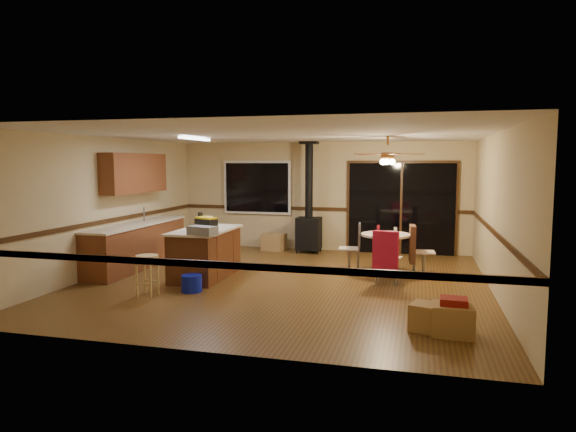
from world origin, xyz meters
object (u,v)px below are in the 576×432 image
(bar_stool, at_px, (147,276))
(box_corner_b, at_px, (429,318))
(kitchen_island, at_px, (205,253))
(toolbox_grey, at_px, (202,231))
(chair_near, at_px, (386,251))
(chair_right, at_px, (414,244))
(chair_left, at_px, (355,242))
(wood_stove, at_px, (309,222))
(toolbox_black, at_px, (206,225))
(blue_bucket, at_px, (192,283))
(dining_table, at_px, (386,247))
(box_corner_a, at_px, (453,320))
(box_under_window, at_px, (274,242))

(bar_stool, distance_m, box_corner_b, 4.36)
(kitchen_island, distance_m, toolbox_grey, 0.93)
(chair_near, height_order, chair_right, same)
(kitchen_island, bearing_deg, box_corner_b, -28.27)
(bar_stool, distance_m, chair_left, 3.98)
(kitchen_island, xyz_separation_m, toolbox_grey, (0.27, -0.72, 0.52))
(wood_stove, height_order, chair_right, wood_stove)
(toolbox_grey, height_order, toolbox_black, toolbox_black)
(bar_stool, distance_m, blue_bucket, 0.73)
(toolbox_black, distance_m, blue_bucket, 1.21)
(blue_bucket, relative_size, chair_near, 0.48)
(dining_table, bearing_deg, bar_stool, -144.51)
(chair_right, bearing_deg, bar_stool, -147.72)
(wood_stove, distance_m, box_corner_a, 6.05)
(box_under_window, bearing_deg, toolbox_black, -95.30)
(blue_bucket, height_order, box_under_window, box_under_window)
(kitchen_island, bearing_deg, toolbox_grey, -69.41)
(wood_stove, height_order, box_corner_b, wood_stove)
(bar_stool, relative_size, blue_bucket, 1.96)
(toolbox_black, bearing_deg, toolbox_grey, -73.63)
(toolbox_black, xyz_separation_m, box_corner_a, (4.12, -1.99, -0.82))
(kitchen_island, xyz_separation_m, box_under_window, (0.43, 3.10, -0.25))
(box_under_window, bearing_deg, bar_stool, -99.69)
(blue_bucket, distance_m, chair_left, 3.31)
(dining_table, xyz_separation_m, chair_left, (-0.59, 0.11, 0.06))
(toolbox_black, distance_m, chair_left, 2.88)
(wood_stove, xyz_separation_m, chair_left, (1.31, -1.88, -0.14))
(kitchen_island, distance_m, box_under_window, 3.14)
(bar_stool, bearing_deg, box_corner_a, -9.10)
(wood_stove, height_order, box_under_window, wood_stove)
(blue_bucket, distance_m, box_corner_a, 4.20)
(toolbox_grey, xyz_separation_m, box_under_window, (0.16, 3.82, -0.77))
(dining_table, relative_size, box_corner_b, 2.17)
(kitchen_island, height_order, toolbox_black, toolbox_black)
(blue_bucket, bearing_deg, toolbox_grey, 80.03)
(box_corner_a, bearing_deg, dining_table, 107.55)
(box_corner_a, bearing_deg, box_corner_b, 163.90)
(kitchen_island, relative_size, toolbox_black, 4.29)
(box_corner_b, bearing_deg, wood_stove, 117.15)
(box_under_window, bearing_deg, kitchen_island, -97.91)
(chair_right, bearing_deg, box_corner_a, -81.10)
(toolbox_black, relative_size, bar_stool, 0.60)
(blue_bucket, relative_size, chair_left, 0.65)
(chair_near, bearing_deg, box_corner_b, -73.52)
(blue_bucket, xyz_separation_m, box_corner_b, (3.74, -1.07, 0.03))
(wood_stove, bearing_deg, toolbox_black, -109.82)
(kitchen_island, distance_m, bar_stool, 1.52)
(dining_table, distance_m, chair_right, 0.52)
(bar_stool, xyz_separation_m, blue_bucket, (0.56, 0.42, -0.19))
(bar_stool, height_order, chair_right, chair_right)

